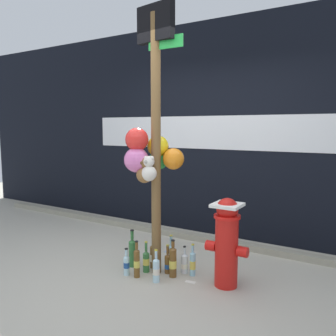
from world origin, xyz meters
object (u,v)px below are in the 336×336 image
Objects in this scene: bottle_0 at (132,252)px; bottle_3 at (171,253)px; bottle_4 at (173,262)px; bottle_7 at (184,263)px; memorial_post at (152,139)px; bottle_9 at (127,264)px; bottle_8 at (153,256)px; bottle_10 at (193,263)px; fire_hydrant at (227,240)px; bottle_5 at (156,269)px; bottle_6 at (168,263)px; bottle_1 at (146,261)px; bottle_2 at (137,262)px.

bottle_3 is at bearing 42.22° from bottle_0.
bottle_4 is (0.53, -0.00, -0.01)m from bottle_0.
bottle_4 is 1.34× the size of bottle_7.
memorial_post is 9.48× the size of bottle_9.
bottle_9 is at bearing -114.21° from bottle_8.
bottle_7 is 0.11m from bottle_10.
memorial_post reaches higher than bottle_9.
memorial_post reaches higher than fire_hydrant.
bottle_9 is (-0.36, -0.02, -0.01)m from bottle_5.
fire_hydrant reaches higher than bottle_6.
bottle_6 is at bearing 19.97° from memorial_post.
bottle_0 is (-1.07, -0.09, -0.29)m from fire_hydrant.
memorial_post is 1.31m from bottle_1.
bottle_8 is (-0.11, -0.21, 0.02)m from bottle_3.
bottle_2 is 0.24m from bottle_5.
bottle_6 is at bearing 152.14° from bottle_4.
bottle_0 reaches higher than bottle_4.
fire_hydrant is 2.60× the size of bottle_5.
memorial_post is at bearing -99.33° from bottle_3.
fire_hydrant is 0.73m from bottle_6.
bottle_4 is (0.31, 0.04, 0.04)m from bottle_1.
memorial_post is 1.35m from bottle_3.
fire_hydrant is 2.46× the size of bottle_8.
bottle_7 is at bearing 27.69° from bottle_1.
bottle_10 is (0.10, -0.01, 0.03)m from bottle_7.
bottle_10 is at bearing 39.96° from bottle_4.
bottle_5 is 0.24m from bottle_6.
bottle_10 is at bearing 174.16° from fire_hydrant.
bottle_1 is at bearing 51.83° from bottle_9.
bottle_6 is at bearing 6.28° from bottle_0.
fire_hydrant is 0.96m from bottle_2.
bottle_0 is (-0.28, 0.01, -1.26)m from memorial_post.
bottle_5 is 0.41m from bottle_10.
bottle_1 reaches higher than bottle_6.
memorial_post reaches higher than bottle_8.
bottle_2 is at bearing -103.31° from bottle_3.
bottle_4 is 0.32m from bottle_8.
bottle_1 is 0.13m from bottle_8.
bottle_9 is at bearing -144.04° from bottle_7.
bottle_7 is at bearing 172.94° from bottle_10.
fire_hydrant is at bearing -5.84° from bottle_10.
bottle_2 is at bearing -131.82° from bottle_6.
bottle_1 and bottle_5 have the same top height.
bottle_1 is 1.02× the size of bottle_3.
bottle_6 is 0.92× the size of bottle_10.
bottle_5 is (0.22, -0.15, 0.00)m from bottle_1.
bottle_4 is at bearing 1.78° from memorial_post.
bottle_1 is 0.95× the size of bottle_8.
bottle_7 is 0.83× the size of bottle_8.
memorial_post is at bearing -160.03° from bottle_6.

